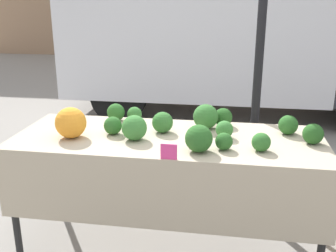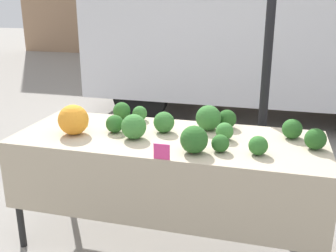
% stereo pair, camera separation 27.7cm
% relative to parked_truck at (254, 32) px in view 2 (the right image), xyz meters
% --- Properties ---
extents(ground_plane, '(40.00, 40.00, 0.00)m').
position_rel_parked_truck_xyz_m(ground_plane, '(-0.36, -3.63, -1.32)').
color(ground_plane, gray).
extents(tent_pole, '(0.07, 0.07, 2.54)m').
position_rel_parked_truck_xyz_m(tent_pole, '(0.28, -3.05, -0.05)').
color(tent_pole, black).
rests_on(tent_pole, ground_plane).
extents(parked_truck, '(5.23, 1.83, 2.43)m').
position_rel_parked_truck_xyz_m(parked_truck, '(0.00, 0.00, 0.00)').
color(parked_truck, silver).
rests_on(parked_truck, ground_plane).
extents(market_table, '(2.20, 0.84, 0.85)m').
position_rel_parked_truck_xyz_m(market_table, '(-0.36, -3.70, -0.57)').
color(market_table, tan).
rests_on(market_table, ground_plane).
extents(orange_cauliflower, '(0.22, 0.22, 0.22)m').
position_rel_parked_truck_xyz_m(orange_cauliflower, '(-1.03, -3.76, -0.36)').
color(orange_cauliflower, orange).
rests_on(orange_cauliflower, market_table).
extents(romanesco_head, '(0.14, 0.14, 0.11)m').
position_rel_parked_truck_xyz_m(romanesco_head, '(-1.09, -3.59, -0.41)').
color(romanesco_head, '#93B238').
rests_on(romanesco_head, market_table).
extents(broccoli_head_0, '(0.13, 0.13, 0.13)m').
position_rel_parked_truck_xyz_m(broccoli_head_0, '(-0.76, -3.64, -0.40)').
color(broccoli_head_0, '#285B23').
rests_on(broccoli_head_0, market_table).
extents(broccoli_head_1, '(0.19, 0.19, 0.19)m').
position_rel_parked_truck_xyz_m(broccoli_head_1, '(-0.11, -3.41, -0.37)').
color(broccoli_head_1, '#336B2D').
rests_on(broccoli_head_1, market_table).
extents(broccoli_head_2, '(0.18, 0.18, 0.18)m').
position_rel_parked_truck_xyz_m(broccoli_head_2, '(-0.12, -3.89, -0.38)').
color(broccoli_head_2, '#285B23').
rests_on(broccoli_head_2, market_table).
extents(broccoli_head_3, '(0.14, 0.14, 0.14)m').
position_rel_parked_truck_xyz_m(broccoli_head_3, '(0.02, -3.32, -0.39)').
color(broccoli_head_3, '#23511E').
rests_on(broccoli_head_3, market_table).
extents(broccoli_head_4, '(0.14, 0.14, 0.14)m').
position_rel_parked_truck_xyz_m(broccoli_head_4, '(-0.83, -3.32, -0.39)').
color(broccoli_head_4, '#285B23').
rests_on(broccoli_head_4, market_table).
extents(broccoli_head_5, '(0.12, 0.12, 0.12)m').
position_rel_parked_truck_xyz_m(broccoli_head_5, '(0.28, -3.81, -0.40)').
color(broccoli_head_5, '#2D6628').
rests_on(broccoli_head_5, market_table).
extents(broccoli_head_6, '(0.12, 0.12, 0.12)m').
position_rel_parked_truck_xyz_m(broccoli_head_6, '(-0.68, -3.31, -0.41)').
color(broccoli_head_6, '#336B2D').
rests_on(broccoli_head_6, market_table).
extents(broccoli_head_7, '(0.15, 0.15, 0.15)m').
position_rel_parked_truck_xyz_m(broccoli_head_7, '(-0.41, -3.54, -0.39)').
color(broccoli_head_7, '#336B2D').
rests_on(broccoli_head_7, market_table).
extents(broccoli_head_8, '(0.11, 0.11, 0.11)m').
position_rel_parked_truck_xyz_m(broccoli_head_8, '(0.04, -3.83, -0.41)').
color(broccoli_head_8, '#285B23').
rests_on(broccoli_head_8, market_table).
extents(broccoli_head_9, '(0.18, 0.18, 0.18)m').
position_rel_parked_truck_xyz_m(broccoli_head_9, '(-0.58, -3.73, -0.38)').
color(broccoli_head_9, '#387533').
rests_on(broccoli_head_9, market_table).
extents(broccoli_head_10, '(0.14, 0.14, 0.14)m').
position_rel_parked_truck_xyz_m(broccoli_head_10, '(0.49, -3.44, -0.39)').
color(broccoli_head_10, '#285B23').
rests_on(broccoli_head_10, market_table).
extents(broccoli_head_11, '(0.12, 0.12, 0.12)m').
position_rel_parked_truck_xyz_m(broccoli_head_11, '(0.04, -3.59, -0.40)').
color(broccoli_head_11, '#387533').
rests_on(broccoli_head_11, market_table).
extents(broccoli_head_12, '(0.14, 0.14, 0.14)m').
position_rel_parked_truck_xyz_m(broccoli_head_12, '(0.63, -3.62, -0.39)').
color(broccoli_head_12, '#23511E').
rests_on(broccoli_head_12, market_table).
extents(price_sign, '(0.10, 0.01, 0.10)m').
position_rel_parked_truck_xyz_m(price_sign, '(-0.29, -4.04, -0.42)').
color(price_sign, '#E53D84').
rests_on(price_sign, market_table).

